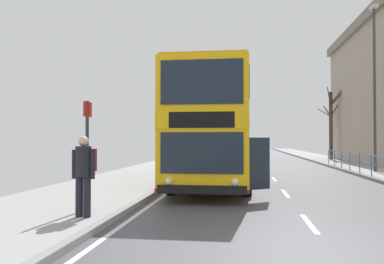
% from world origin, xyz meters
% --- Properties ---
extents(ground, '(15.80, 140.00, 0.20)m').
position_xyz_m(ground, '(-0.72, -0.00, 0.04)').
color(ground, '#4B4B50').
extents(double_decker_bus_main, '(3.30, 10.91, 4.28)m').
position_xyz_m(double_decker_bus_main, '(-2.52, 9.86, 2.24)').
color(double_decker_bus_main, '#F4B20F').
rests_on(double_decker_bus_main, ground).
extents(pedestrian_railing_far_kerb, '(0.05, 20.26, 1.00)m').
position_xyz_m(pedestrian_railing_far_kerb, '(4.45, 11.94, 0.81)').
color(pedestrian_railing_far_kerb, '#386BA8').
rests_on(pedestrian_railing_far_kerb, ground).
extents(pedestrian_with_backpack, '(0.55, 0.55, 1.75)m').
position_xyz_m(pedestrian_with_backpack, '(-4.84, 2.00, 1.16)').
color(pedestrian_with_backpack, black).
rests_on(pedestrian_with_backpack, ground).
extents(bus_stop_sign_near, '(0.08, 0.44, 2.60)m').
position_xyz_m(bus_stop_sign_near, '(-5.12, 2.85, 1.74)').
color(bus_stop_sign_near, '#2D2D33').
rests_on(bus_stop_sign_near, ground).
extents(street_lamp_far_side, '(0.28, 0.60, 8.78)m').
position_xyz_m(street_lamp_far_side, '(5.49, 15.61, 5.15)').
color(street_lamp_far_side, '#38383D').
rests_on(street_lamp_far_side, ground).
extents(bare_tree_far_00, '(2.04, 3.07, 6.21)m').
position_xyz_m(bare_tree_far_00, '(6.13, 28.94, 3.38)').
color(bare_tree_far_00, '#423328').
rests_on(bare_tree_far_00, ground).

